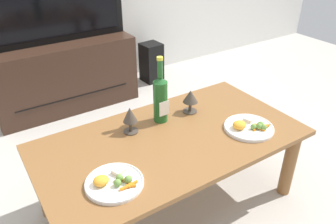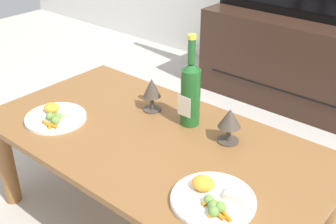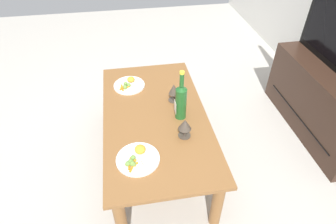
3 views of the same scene
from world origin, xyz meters
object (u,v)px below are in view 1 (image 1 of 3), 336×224
Objects in this scene: floor_speaker at (151,62)px; dinner_plate_right at (249,127)px; dinner_plate_left at (114,182)px; dining_table at (171,149)px; tv_screen at (51,1)px; goblet_left at (130,116)px; goblet_right at (190,98)px; wine_bottle at (160,97)px; tv_stand at (64,75)px.

dinner_plate_right is (-0.36, -1.60, 0.26)m from floor_speaker.
floor_speaker is 1.66m from dinner_plate_right.
dining_table is at bearing 21.68° from dinner_plate_left.
tv_screen reaches higher than floor_speaker.
goblet_left is 1.06× the size of goblet_right.
tv_screen reaches higher than wine_bottle.
tv_stand is (-0.11, 1.42, -0.09)m from dining_table.
floor_speaker is (0.74, 1.45, -0.18)m from dining_table.
tv_stand is 3.11× the size of wine_bottle.
dining_table is at bearing -104.51° from wine_bottle.
dinner_plate_right is at bearing -0.10° from dinner_plate_left.
goblet_left is at bearing 149.33° from dinner_plate_right.
dinner_plate_right is at bearing -30.67° from goblet_left.
dining_table is 0.41m from dinner_plate_right.
tv_stand is 1.65m from dinner_plate_right.
tv_screen is at bearing -90.00° from tv_stand.
goblet_right is 0.35m from dinner_plate_right.
dining_table is at bearing -85.61° from tv_stand.
goblet_left is (-0.88, -1.29, 0.34)m from floor_speaker.
tv_stand is 1.33m from goblet_right.
dining_table is at bearing -47.76° from goblet_left.
dining_table is 0.41m from dinner_plate_left.
tv_screen is 4.32× the size of dinner_plate_right.
goblet_right reaches higher than dinner_plate_left.
tv_screen is 1.64m from dinner_plate_left.
tv_screen is 1.08m from floor_speaker.
floor_speaker is at bearing 55.87° from goblet_left.
goblet_right is 0.52× the size of dinner_plate_right.
dinner_plate_right is (0.52, -0.31, -0.08)m from goblet_left.
dinner_plate_right is at bearing -64.29° from goblet_right.
tv_stand is 4.64× the size of dinner_plate_left.
dinner_plate_right is (0.33, -0.32, -0.13)m from wine_bottle.
dinner_plate_left is (-0.61, -0.31, -0.08)m from goblet_right.
tv_stand is 7.96× the size of goblet_left.
wine_bottle is 2.71× the size of goblet_right.
dinner_plate_left is at bearing -153.22° from goblet_right.
tv_screen is 1.29m from wine_bottle.
wine_bottle is at bearing 3.91° from goblet_left.
dinner_plate_right is (0.49, -1.57, -0.40)m from tv_screen.
goblet_right is at bearing 115.71° from dinner_plate_right.
floor_speaker is 2.79× the size of goblet_right.
dinner_plate_left is at bearing 179.90° from dinner_plate_right.
wine_bottle is 0.19m from goblet_right.
goblet_right is at bearing -0.00° from goblet_left.
dining_table is 1.18× the size of tv_stand.
dining_table is 1.20× the size of tv_screen.
dinner_plate_right is (0.75, -0.00, 0.00)m from dinner_plate_left.
goblet_left reaches higher than dining_table.
goblet_left is (-0.03, -1.26, -0.33)m from tv_screen.
wine_bottle reaches higher than floor_speaker.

